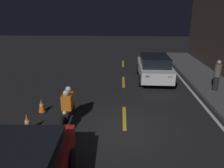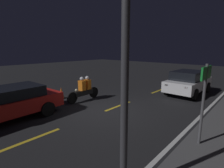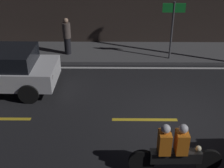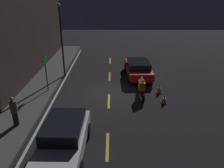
{
  "view_description": "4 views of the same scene",
  "coord_description": "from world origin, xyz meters",
  "px_view_note": "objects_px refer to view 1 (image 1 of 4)",
  "views": [
    {
      "loc": [
        6.87,
        -0.17,
        4.18
      ],
      "look_at": [
        -2.1,
        -0.55,
        1.04
      ],
      "focal_mm": 35.0,
      "sensor_mm": 36.0,
      "label": 1
    },
    {
      "loc": [
        5.72,
        5.5,
        2.96
      ],
      "look_at": [
        -0.34,
        0.14,
        1.3
      ],
      "focal_mm": 28.0,
      "sensor_mm": 36.0,
      "label": 2
    },
    {
      "loc": [
        -1.93,
        -7.83,
        5.59
      ],
      "look_at": [
        -2.01,
        0.41,
        1.02
      ],
      "focal_mm": 50.0,
      "sensor_mm": 36.0,
      "label": 3
    },
    {
      "loc": [
        -13.57,
        -0.21,
        6.47
      ],
      "look_at": [
        -0.89,
        -0.21,
        1.14
      ],
      "focal_mm": 35.0,
      "sensor_mm": 36.0,
      "label": 4
    }
  ],
  "objects_px": {
    "motorcycle": "(68,107)",
    "pedestrian": "(217,75)",
    "sedan_white": "(154,67)",
    "traffic_cone_near": "(42,106)",
    "traffic_cone_mid": "(27,123)"
  },
  "relations": [
    {
      "from": "motorcycle",
      "to": "pedestrian",
      "type": "xyz_separation_m",
      "value": [
        -3.44,
        6.88,
        0.29
      ]
    },
    {
      "from": "sedan_white",
      "to": "traffic_cone_near",
      "type": "height_order",
      "value": "sedan_white"
    },
    {
      "from": "motorcycle",
      "to": "pedestrian",
      "type": "height_order",
      "value": "pedestrian"
    },
    {
      "from": "sedan_white",
      "to": "motorcycle",
      "type": "xyz_separation_m",
      "value": [
        5.42,
        -3.97,
        -0.16
      ]
    },
    {
      "from": "traffic_cone_near",
      "to": "sedan_white",
      "type": "bearing_deg",
      "value": 130.94
    },
    {
      "from": "traffic_cone_mid",
      "to": "traffic_cone_near",
      "type": "bearing_deg",
      "value": -179.24
    },
    {
      "from": "traffic_cone_near",
      "to": "pedestrian",
      "type": "distance_m",
      "value": 8.65
    },
    {
      "from": "sedan_white",
      "to": "motorcycle",
      "type": "relative_size",
      "value": 1.83
    },
    {
      "from": "traffic_cone_mid",
      "to": "pedestrian",
      "type": "xyz_separation_m",
      "value": [
        -4.13,
        8.19,
        0.61
      ]
    },
    {
      "from": "traffic_cone_near",
      "to": "motorcycle",
      "type": "bearing_deg",
      "value": 58.52
    },
    {
      "from": "traffic_cone_mid",
      "to": "pedestrian",
      "type": "bearing_deg",
      "value": 116.76
    },
    {
      "from": "sedan_white",
      "to": "traffic_cone_near",
      "type": "distance_m",
      "value": 7.04
    },
    {
      "from": "motorcycle",
      "to": "traffic_cone_mid",
      "type": "bearing_deg",
      "value": -63.72
    },
    {
      "from": "motorcycle",
      "to": "pedestrian",
      "type": "bearing_deg",
      "value": 115.29
    },
    {
      "from": "pedestrian",
      "to": "motorcycle",
      "type": "bearing_deg",
      "value": -63.4
    }
  ]
}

